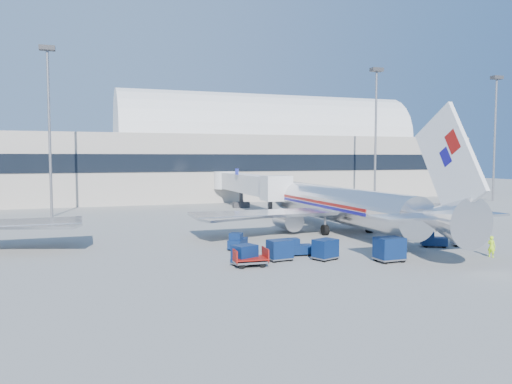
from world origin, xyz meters
name	(u,v)px	position (x,y,z in m)	size (l,w,h in m)	color
ground	(269,245)	(0.00, 0.00, 0.00)	(260.00, 260.00, 0.00)	gray
terminal	(96,160)	(-13.60, 55.96, 7.52)	(170.00, 28.15, 21.00)	#B2AA9E
airliner_main	(343,205)	(10.00, 4.51, 2.93)	(32.00, 37.26, 12.07)	silver
jetbridge_near	(245,184)	(7.60, 30.81, 3.93)	(4.40, 27.50, 6.25)	silver
mast_west	(49,106)	(-20.00, 30.00, 14.79)	(2.00, 1.20, 22.60)	slate
mast_east	(376,116)	(30.00, 30.00, 14.79)	(2.00, 1.20, 22.60)	slate
mast_far_east	(495,120)	(55.00, 30.00, 14.79)	(2.00, 1.20, 22.60)	slate
barrier_near	(421,228)	(18.00, 2.00, 0.45)	(3.00, 0.55, 0.90)	#9E9E96
barrier_mid	(447,227)	(21.30, 2.00, 0.45)	(3.00, 0.55, 0.90)	#9E9E96
barrier_far	(471,225)	(24.60, 2.00, 0.45)	(3.00, 0.55, 0.90)	#9E9E96
tug_lead	(298,248)	(0.52, -5.23, 0.65)	(2.27, 1.29, 1.42)	#091B44
tug_right	(433,240)	(13.48, -5.55, 0.65)	(2.43, 2.00, 1.42)	#091B44
tug_left	(237,242)	(-3.35, -1.07, 0.68)	(2.26, 2.54, 1.50)	#091B44
cart_train_a	(325,249)	(1.86, -7.48, 0.86)	(2.22, 1.98, 1.61)	#091B44
cart_train_b	(280,250)	(-1.61, -6.61, 0.86)	(1.98, 1.59, 1.62)	#091B44
cart_train_c	(245,255)	(-4.69, -7.38, 0.82)	(2.11, 1.89, 1.53)	#091B44
cart_solo_near	(389,249)	(6.18, -9.70, 1.00)	(2.19, 1.70, 1.88)	#091B44
cart_solo_far	(463,236)	(16.41, -5.99, 0.92)	(2.46, 2.30, 1.73)	#091B44
cart_open_red	(250,260)	(-4.39, -7.81, 0.47)	(2.54, 1.86, 0.66)	slate
ramp_worker	(492,247)	(14.88, -10.86, 0.86)	(0.63, 0.41, 1.72)	#A7E918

